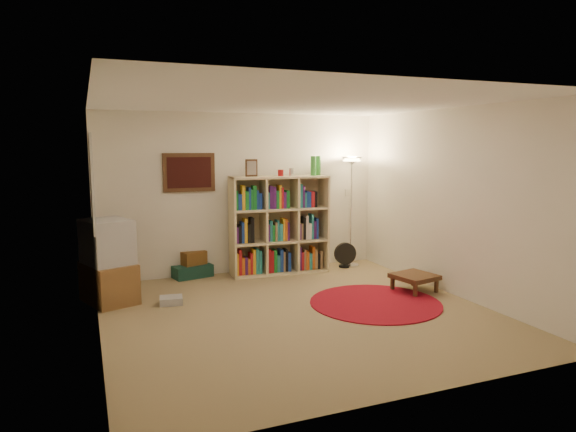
% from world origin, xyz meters
% --- Properties ---
extents(room, '(4.54, 4.54, 2.54)m').
position_xyz_m(room, '(-0.05, 0.05, 1.26)').
color(room, '#907B54').
rests_on(room, ground).
extents(bookshelf, '(1.55, 0.52, 1.84)m').
position_xyz_m(bookshelf, '(0.47, 1.95, 0.74)').
color(bookshelf, beige).
rests_on(bookshelf, ground).
extents(floor_lamp, '(0.43, 0.43, 1.82)m').
position_xyz_m(floor_lamp, '(1.75, 1.92, 1.51)').
color(floor_lamp, silver).
rests_on(floor_lamp, ground).
extents(floor_fan, '(0.37, 0.22, 0.41)m').
position_xyz_m(floor_fan, '(1.62, 1.87, 0.21)').
color(floor_fan, black).
rests_on(floor_fan, ground).
extents(tv_stand, '(0.74, 0.87, 1.07)m').
position_xyz_m(tv_stand, '(-2.09, 1.31, 0.52)').
color(tv_stand, brown).
rests_on(tv_stand, ground).
extents(dvd_box, '(0.31, 0.27, 0.09)m').
position_xyz_m(dvd_box, '(-1.37, 0.93, 0.05)').
color(dvd_box, '#B4B5B9').
rests_on(dvd_box, ground).
extents(suitcase, '(0.65, 0.49, 0.19)m').
position_xyz_m(suitcase, '(-0.86, 2.21, 0.09)').
color(suitcase, '#14372D').
rests_on(suitcase, ground).
extents(wicker_basket, '(0.42, 0.36, 0.20)m').
position_xyz_m(wicker_basket, '(-0.82, 2.23, 0.29)').
color(wicker_basket, brown).
rests_on(wicker_basket, suitcase).
extents(paper_towel, '(0.13, 0.13, 0.23)m').
position_xyz_m(paper_towel, '(0.05, 2.06, 0.12)').
color(paper_towel, white).
rests_on(paper_towel, ground).
extents(red_rug, '(1.67, 1.67, 0.01)m').
position_xyz_m(red_rug, '(1.06, -0.01, 0.01)').
color(red_rug, maroon).
rests_on(red_rug, ground).
extents(side_table, '(0.62, 0.62, 0.24)m').
position_xyz_m(side_table, '(1.85, 0.27, 0.20)').
color(side_table, '#3F2516').
rests_on(side_table, ground).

